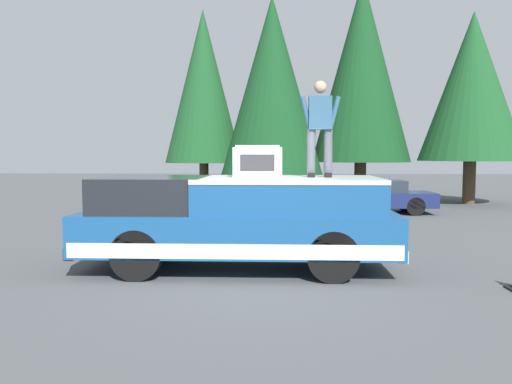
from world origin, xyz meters
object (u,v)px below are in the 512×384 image
object	(u,v)px
pickup_truck	(238,221)
person_on_truck_bed	(320,126)
compressor_unit	(258,162)
parked_car_navy	(374,196)

from	to	relation	value
pickup_truck	person_on_truck_bed	xyz separation A→B (m)	(0.10, -1.44, 1.68)
pickup_truck	compressor_unit	world-z (taller)	compressor_unit
pickup_truck	parked_car_navy	xyz separation A→B (m)	(8.86, -4.07, -0.29)
person_on_truck_bed	parked_car_navy	distance (m)	9.36
pickup_truck	compressor_unit	xyz separation A→B (m)	(0.00, -0.35, 1.05)
person_on_truck_bed	parked_car_navy	bearing A→B (deg)	-16.72
person_on_truck_bed	compressor_unit	bearing A→B (deg)	95.02
compressor_unit	person_on_truck_bed	world-z (taller)	person_on_truck_bed
compressor_unit	parked_car_navy	size ratio (longest dim) A/B	0.20
compressor_unit	person_on_truck_bed	distance (m)	1.26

